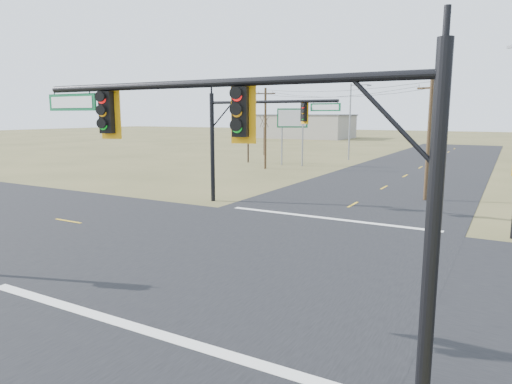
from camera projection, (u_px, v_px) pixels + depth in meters
ground at (263, 254)px, 18.81m from camera, size 320.00×320.00×0.00m
road_ew at (263, 254)px, 18.81m from camera, size 160.00×14.00×0.02m
road_ns at (263, 254)px, 18.81m from camera, size 14.00×160.00×0.02m
stop_bar_near at (132, 326)px, 12.36m from camera, size 12.00×0.40×0.01m
stop_bar_far at (328, 218)px, 25.25m from camera, size 12.00×0.40×0.01m
mast_arm_near at (251, 144)px, 9.70m from camera, size 10.34×0.54×6.97m
mast_arm_far at (252, 124)px, 28.25m from camera, size 8.84×0.57×7.06m
utility_pole_near at (429, 137)px, 30.05m from camera, size 1.91×0.67×8.01m
utility_pole_far at (265, 127)px, 47.94m from camera, size 1.98×0.85×8.47m
highway_sign at (292, 126)px, 51.06m from camera, size 3.17×1.43×6.41m
streetlight_c at (351, 118)px, 57.26m from camera, size 2.67×0.39×9.54m
bare_tree_a at (248, 121)px, 54.44m from camera, size 3.00×3.00×6.21m
bare_tree_b at (264, 121)px, 64.59m from camera, size 2.81×2.81×6.11m
warehouse_left at (294, 127)px, 115.02m from camera, size 28.00×14.00×5.50m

